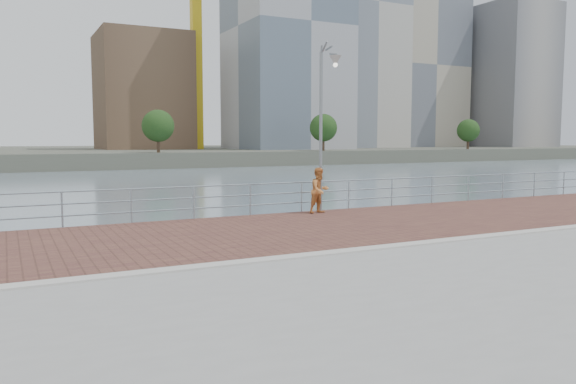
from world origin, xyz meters
name	(u,v)px	position (x,y,z in m)	size (l,w,h in m)	color
water	(326,338)	(0.00, 0.00, -2.00)	(400.00, 400.00, 0.00)	slate
seawall	(490,377)	(0.00, -5.00, -1.00)	(40.00, 24.00, 2.00)	gray
brick_lane	(263,232)	(0.00, 3.60, 0.01)	(40.00, 6.80, 0.02)	brown
curb	(327,253)	(0.00, 0.00, 0.03)	(40.00, 0.40, 0.06)	#B7B5AD
far_shore	(39,154)	(0.00, 122.50, -0.75)	(320.00, 95.00, 2.50)	#4C5142
guardrail	(222,197)	(0.00, 7.00, 0.69)	(39.06, 0.06, 1.13)	#8C9EA8
street_lamp	(327,98)	(3.59, 6.07, 4.13)	(0.42, 1.23, 5.81)	gray
bystander	(320,190)	(3.46, 6.33, 0.84)	(0.80, 0.62, 1.64)	#D4813E
skyline	(200,41)	(30.98, 104.25, 22.98)	(233.00, 41.00, 67.64)	#ADA38E
shoreline_trees	(113,127)	(8.14, 77.00, 4.47)	(144.61, 5.04, 6.72)	#473323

